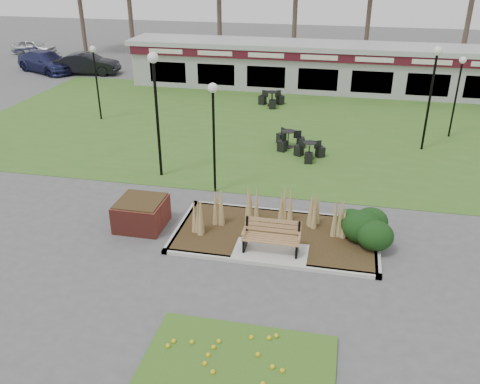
% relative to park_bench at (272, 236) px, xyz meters
% --- Properties ---
extents(ground, '(100.00, 100.00, 0.00)m').
position_rel_park_bench_xyz_m(ground, '(0.00, -0.25, -0.59)').
color(ground, '#515154').
rests_on(ground, ground).
extents(lawn, '(34.00, 16.00, 0.02)m').
position_rel_park_bench_xyz_m(lawn, '(0.00, 11.75, -0.58)').
color(lawn, '#386921').
rests_on(lawn, ground).
extents(flower_bed, '(4.20, 3.00, 0.16)m').
position_rel_park_bench_xyz_m(flower_bed, '(0.00, -4.85, -0.52)').
color(flower_bed, '#2E631C').
rests_on(flower_bed, ground).
extents(planting_bed, '(6.75, 3.40, 1.27)m').
position_rel_park_bench_xyz_m(planting_bed, '(1.27, 1.10, -0.22)').
color(planting_bed, black).
rests_on(planting_bed, ground).
extents(park_bench, '(1.70, 0.66, 0.93)m').
position_rel_park_bench_xyz_m(park_bench, '(0.00, 0.00, 0.00)').
color(park_bench, '#B0784F').
rests_on(park_bench, ground).
extents(brick_planter, '(1.50, 1.50, 0.95)m').
position_rel_park_bench_xyz_m(brick_planter, '(-4.40, 0.75, -0.11)').
color(brick_planter, maroon).
rests_on(brick_planter, ground).
extents(food_pavilion, '(24.60, 3.40, 2.90)m').
position_rel_park_bench_xyz_m(food_pavilion, '(0.00, 19.71, 0.89)').
color(food_pavilion, '#9A9B9D').
rests_on(food_pavilion, ground).
extents(lamp_post_near_left, '(0.34, 0.34, 4.11)m').
position_rel_park_bench_xyz_m(lamp_post_near_left, '(-2.71, 3.78, 2.40)').
color(lamp_post_near_left, black).
rests_on(lamp_post_near_left, ground).
extents(lamp_post_mid_left, '(0.40, 0.40, 4.86)m').
position_rel_park_bench_xyz_m(lamp_post_mid_left, '(-5.21, 4.79, 2.95)').
color(lamp_post_mid_left, black).
rests_on(lamp_post_mid_left, ground).
extents(lamp_post_mid_right, '(0.38, 0.38, 4.57)m').
position_rel_park_bench_xyz_m(lamp_post_mid_right, '(5.34, 9.97, 2.74)').
color(lamp_post_mid_right, black).
rests_on(lamp_post_mid_right, ground).
extents(lamp_post_far_right, '(0.32, 0.32, 3.82)m').
position_rel_park_bench_xyz_m(lamp_post_far_right, '(6.80, 12.03, 2.20)').
color(lamp_post_far_right, black).
rests_on(lamp_post_far_right, ground).
extents(lamp_post_far_left, '(0.32, 0.32, 3.82)m').
position_rel_park_bench_xyz_m(lamp_post_far_left, '(-10.87, 11.08, 2.20)').
color(lamp_post_far_left, black).
rests_on(lamp_post_far_left, ground).
extents(bistro_set_a, '(1.50, 1.46, 0.81)m').
position_rel_park_bench_xyz_m(bistro_set_a, '(-2.39, 15.46, -0.30)').
color(bistro_set_a, black).
rests_on(bistro_set_a, ground).
extents(bistro_set_b, '(1.38, 1.44, 0.78)m').
position_rel_park_bench_xyz_m(bistro_set_b, '(-0.62, 8.95, -0.31)').
color(bistro_set_b, black).
rests_on(bistro_set_b, ground).
extents(bistro_set_d, '(1.38, 1.22, 0.73)m').
position_rel_park_bench_xyz_m(bistro_set_d, '(0.44, 7.80, -0.32)').
color(bistro_set_d, black).
rests_on(bistro_set_d, ground).
extents(car_silver, '(3.75, 1.61, 1.26)m').
position_rel_park_bench_xyz_m(car_silver, '(-24.59, 26.75, 0.04)').
color(car_silver, '#BBBBC0').
rests_on(car_silver, ground).
extents(car_black, '(4.63, 2.12, 1.47)m').
position_rel_park_bench_xyz_m(car_black, '(-16.54, 20.75, 0.15)').
color(car_black, black).
rests_on(car_black, ground).
extents(car_blue, '(5.52, 4.04, 1.49)m').
position_rel_park_bench_xyz_m(car_blue, '(-19.80, 20.75, 0.15)').
color(car_blue, navy).
rests_on(car_blue, ground).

